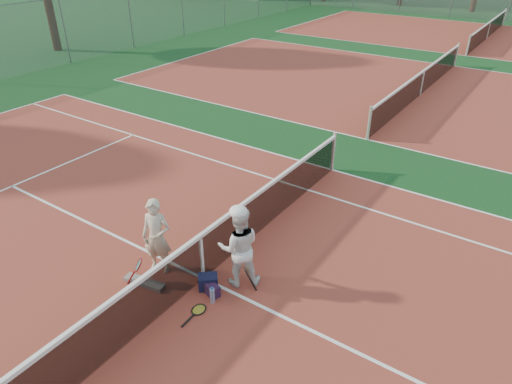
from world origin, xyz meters
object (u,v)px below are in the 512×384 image
(racket_black_held, at_px, (247,281))
(racket_spare, at_px, (199,310))
(player_a, at_px, (157,237))
(player_b, at_px, (239,247))
(sports_bag_navy, at_px, (208,282))
(water_bottle, at_px, (212,296))
(racket_red, at_px, (139,271))
(net_main, at_px, (202,257))
(sports_bag_purple, at_px, (212,290))

(racket_black_held, relative_size, racket_spare, 0.94)
(racket_spare, bearing_deg, player_a, 68.67)
(player_b, distance_m, racket_spare, 1.29)
(player_a, xyz_separation_m, racket_spare, (1.33, -0.43, -0.76))
(player_a, distance_m, sports_bag_navy, 1.27)
(sports_bag_navy, xyz_separation_m, water_bottle, (0.30, -0.25, 0.01))
(player_a, height_order, racket_spare, player_a)
(player_b, relative_size, racket_red, 3.01)
(net_main, distance_m, water_bottle, 0.76)
(racket_red, bearing_deg, player_a, 40.34)
(player_a, relative_size, racket_black_held, 2.73)
(racket_red, bearing_deg, water_bottle, -31.57)
(racket_black_held, distance_m, racket_spare, 0.98)
(racket_spare, distance_m, water_bottle, 0.33)
(player_a, relative_size, water_bottle, 5.16)
(player_b, height_order, water_bottle, player_b)
(racket_spare, bearing_deg, sports_bag_navy, 19.73)
(net_main, relative_size, racket_black_held, 19.37)
(player_b, bearing_deg, water_bottle, 45.33)
(sports_bag_navy, bearing_deg, player_a, -174.33)
(player_a, xyz_separation_m, racket_black_held, (1.77, 0.40, -0.49))
(player_a, bearing_deg, net_main, -4.26)
(player_a, height_order, water_bottle, player_a)
(sports_bag_purple, bearing_deg, racket_red, -159.77)
(player_b, xyz_separation_m, water_bottle, (-0.07, -0.72, -0.64))
(player_a, distance_m, sports_bag_purple, 1.44)
(racket_spare, xyz_separation_m, sports_bag_navy, (-0.23, 0.54, 0.12))
(player_a, bearing_deg, racket_red, -115.47)
(racket_black_held, bearing_deg, water_bottle, 2.72)
(net_main, height_order, player_a, player_a)
(racket_red, distance_m, racket_spare, 1.39)
(racket_black_held, height_order, sports_bag_purple, racket_black_held)
(player_b, relative_size, water_bottle, 5.28)
(racket_spare, height_order, sports_bag_purple, sports_bag_purple)
(sports_bag_purple, bearing_deg, sports_bag_navy, 150.08)
(water_bottle, bearing_deg, racket_spare, -104.35)
(net_main, relative_size, sports_bag_navy, 31.11)
(net_main, bearing_deg, racket_black_held, 9.51)
(player_b, height_order, racket_red, player_b)
(racket_black_held, relative_size, sports_bag_navy, 1.61)
(player_b, relative_size, sports_bag_navy, 4.49)
(player_a, bearing_deg, sports_bag_navy, -14.90)
(racket_black_held, xyz_separation_m, water_bottle, (-0.36, -0.55, -0.13))
(player_a, relative_size, racket_red, 2.94)
(player_a, relative_size, player_b, 0.98)
(player_b, bearing_deg, racket_black_held, 109.64)
(net_main, relative_size, sports_bag_purple, 40.08)
(sports_bag_navy, height_order, water_bottle, water_bottle)
(racket_red, relative_size, water_bottle, 1.76)
(player_b, distance_m, racket_red, 1.92)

